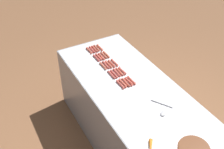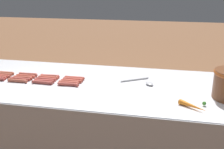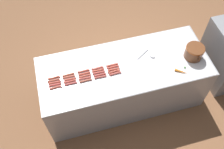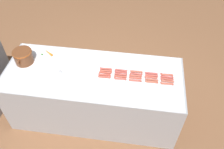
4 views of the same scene
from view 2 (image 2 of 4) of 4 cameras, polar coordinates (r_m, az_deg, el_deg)
name	(u,v)px [view 2 (image 2 of 4)]	position (r m, az deg, el deg)	size (l,w,h in m)	color
griddle_counter	(94,134)	(2.10, -3.82, -12.46)	(0.89, 2.23, 0.83)	#9EA0A5
hot_dog_1	(5,73)	(2.25, -21.72, 0.34)	(0.03, 0.16, 0.02)	#AE533D
hot_dog_2	(28,74)	(2.16, -17.33, 0.05)	(0.03, 0.16, 0.02)	#AA4C3F
hot_dog_3	(50,76)	(2.07, -12.99, -0.31)	(0.03, 0.16, 0.02)	#B44D42
hot_dog_4	(75,78)	(2.00, -7.93, -0.69)	(0.03, 0.16, 0.02)	#B74D3E
hot_dog_6	(2,74)	(2.23, -22.19, 0.08)	(0.03, 0.16, 0.02)	#AC523F
hot_dog_7	(26,76)	(2.12, -17.79, -0.30)	(0.03, 0.16, 0.02)	#BA4D3D
hot_dog_8	(48,78)	(2.04, -13.38, -0.62)	(0.03, 0.16, 0.02)	#B54B39
hot_dog_9	(73,79)	(1.97, -8.22, -1.00)	(0.03, 0.16, 0.02)	#BA473A
hot_dog_11	(1,76)	(2.19, -22.52, -0.25)	(0.03, 0.16, 0.02)	#B94E3E
hot_dog_12	(23,77)	(2.10, -18.32, -0.60)	(0.03, 0.16, 0.02)	#B6503F
hot_dog_13	(46,79)	(2.01, -13.79, -0.94)	(0.03, 0.16, 0.02)	#AF473D
hot_dog_14	(71,81)	(1.94, -8.62, -1.37)	(0.03, 0.16, 0.02)	#B24838
hot_dog_17	(20,79)	(2.07, -18.89, -0.89)	(0.03, 0.16, 0.02)	#AD4A41
hot_dog_18	(44,81)	(1.98, -14.12, -1.30)	(0.03, 0.16, 0.02)	#AE453D
hot_dog_19	(69,83)	(1.91, -9.11, -1.69)	(0.03, 0.16, 0.02)	#B34D3C
hot_dog_22	(17,81)	(2.04, -19.40, -1.24)	(0.03, 0.16, 0.02)	#AE533F
hot_dog_23	(42,82)	(1.95, -14.56, -1.62)	(0.03, 0.16, 0.02)	#AB483F
hot_dog_24	(68,84)	(1.88, -9.30, -2.05)	(0.03, 0.16, 0.02)	#AC473D
serving_spoon	(144,82)	(1.92, 6.88, -1.64)	(0.18, 0.25, 0.02)	#B7B7BC
carrot	(193,106)	(1.59, 16.80, -6.37)	(0.13, 0.16, 0.03)	orange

